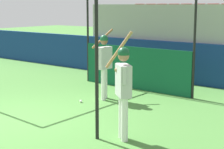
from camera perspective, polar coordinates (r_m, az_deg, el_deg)
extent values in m
plane|color=#477F38|center=(8.97, -14.74, -6.74)|extent=(60.00, 60.00, 0.00)
cube|color=navy|center=(13.37, 6.65, 2.22)|extent=(24.00, 0.12, 1.39)
cube|color=#9E9E99|center=(14.38, 9.34, 5.23)|extent=(5.95, 2.40, 2.64)
cube|color=maroon|center=(14.90, 0.38, 6.02)|extent=(0.45, 0.40, 0.10)
cube|color=maroon|center=(15.03, 0.81, 6.93)|extent=(0.45, 0.06, 0.40)
cube|color=maroon|center=(14.57, 2.10, 5.91)|extent=(0.45, 0.40, 0.10)
cube|color=maroon|center=(14.70, 2.52, 6.84)|extent=(0.45, 0.06, 0.40)
cube|color=maroon|center=(14.26, 3.90, 5.79)|extent=(0.45, 0.40, 0.10)
cube|color=maroon|center=(14.39, 4.32, 6.74)|extent=(0.45, 0.06, 0.40)
cube|color=maroon|center=(13.96, 5.77, 5.66)|extent=(0.45, 0.40, 0.10)
cube|color=maroon|center=(14.09, 6.19, 6.64)|extent=(0.45, 0.06, 0.40)
cube|color=maroon|center=(13.67, 7.73, 5.52)|extent=(0.45, 0.40, 0.10)
cube|color=maroon|center=(13.81, 8.13, 6.51)|extent=(0.45, 0.06, 0.40)
cube|color=maroon|center=(13.40, 9.76, 5.36)|extent=(0.45, 0.40, 0.10)
cube|color=maroon|center=(13.54, 10.16, 6.38)|extent=(0.45, 0.06, 0.40)
cube|color=maroon|center=(13.15, 11.88, 5.20)|extent=(0.45, 0.40, 0.10)
cube|color=maroon|center=(13.30, 12.26, 6.23)|extent=(0.45, 0.06, 0.40)
cube|color=maroon|center=(12.92, 14.07, 5.01)|extent=(0.45, 0.40, 0.10)
cube|color=maroon|center=(13.07, 14.44, 6.07)|extent=(0.45, 0.06, 0.40)
cube|color=maroon|center=(12.71, 16.34, 4.82)|extent=(0.45, 0.40, 0.10)
cube|color=maroon|center=(12.86, 16.69, 5.89)|extent=(0.45, 0.06, 0.40)
cube|color=maroon|center=(15.52, 2.21, 7.67)|extent=(0.45, 0.40, 0.10)
cube|color=maroon|center=(15.65, 2.61, 8.53)|extent=(0.45, 0.06, 0.40)
cube|color=maroon|center=(15.20, 3.90, 7.59)|extent=(0.45, 0.40, 0.10)
cube|color=maroon|center=(15.34, 4.30, 8.47)|extent=(0.45, 0.06, 0.40)
cube|color=maroon|center=(14.90, 5.67, 7.51)|extent=(0.45, 0.40, 0.10)
cube|color=maroon|center=(15.04, 6.05, 8.40)|extent=(0.45, 0.06, 0.40)
cube|color=maroon|center=(14.61, 7.50, 7.41)|extent=(0.45, 0.40, 0.10)
cube|color=maroon|center=(14.76, 7.88, 8.32)|extent=(0.45, 0.06, 0.40)
cube|color=maroon|center=(14.34, 9.40, 7.30)|extent=(0.45, 0.40, 0.10)
cube|color=maroon|center=(14.49, 9.78, 8.23)|extent=(0.45, 0.06, 0.40)
cube|color=maroon|center=(14.08, 11.38, 7.18)|extent=(0.45, 0.40, 0.10)
cube|color=maroon|center=(14.23, 11.74, 8.13)|extent=(0.45, 0.06, 0.40)
cube|color=maroon|center=(13.84, 13.42, 7.05)|extent=(0.45, 0.40, 0.10)
cube|color=maroon|center=(14.00, 13.78, 8.01)|extent=(0.45, 0.06, 0.40)
cube|color=maroon|center=(13.62, 15.53, 6.90)|extent=(0.45, 0.40, 0.10)
cube|color=maroon|center=(13.78, 15.87, 7.88)|extent=(0.45, 0.06, 0.40)
cube|color=maroon|center=(16.16, 3.90, 9.18)|extent=(0.45, 0.40, 0.10)
cube|color=maroon|center=(16.30, 4.28, 10.00)|extent=(0.45, 0.06, 0.40)
cube|color=maroon|center=(15.85, 5.57, 9.13)|extent=(0.45, 0.40, 0.10)
cube|color=maroon|center=(16.00, 5.94, 9.96)|extent=(0.45, 0.06, 0.40)
cube|color=maroon|center=(15.56, 7.30, 9.07)|extent=(0.45, 0.40, 0.10)
cube|color=maroon|center=(15.72, 7.66, 9.91)|extent=(0.45, 0.06, 0.40)
cube|color=maroon|center=(15.29, 9.09, 9.00)|extent=(0.45, 0.40, 0.10)
cube|color=maroon|center=(15.44, 9.44, 9.86)|extent=(0.45, 0.06, 0.40)
cube|color=maroon|center=(15.03, 10.94, 8.92)|extent=(0.45, 0.40, 0.10)
cube|color=maroon|center=(15.19, 11.29, 9.79)|extent=(0.45, 0.06, 0.40)
cube|color=maroon|center=(14.79, 12.85, 8.83)|extent=(0.45, 0.40, 0.10)
cube|color=maroon|center=(14.94, 13.19, 9.71)|extent=(0.45, 0.06, 0.40)
cube|color=maroon|center=(14.56, 14.83, 8.72)|extent=(0.45, 0.40, 0.10)
cube|color=maroon|center=(14.72, 15.16, 9.62)|extent=(0.45, 0.06, 0.40)
cylinder|color=black|center=(7.16, -2.34, 1.16)|extent=(0.07, 0.07, 2.89)
cylinder|color=black|center=(12.87, -3.69, 5.30)|extent=(0.07, 0.07, 2.89)
cylinder|color=black|center=(10.66, 12.43, 4.00)|extent=(0.07, 0.07, 2.89)
cube|color=#0F5133|center=(11.74, 3.52, 0.98)|extent=(3.89, 0.03, 1.34)
cylinder|color=white|center=(10.37, -1.33, -1.59)|extent=(0.14, 0.14, 0.86)
cylinder|color=white|center=(10.59, -1.07, -1.33)|extent=(0.14, 0.14, 0.86)
cube|color=#B7B7B7|center=(10.36, -1.21, 2.55)|extent=(0.25, 0.46, 0.61)
sphere|color=brown|center=(10.30, -1.22, 5.16)|extent=(0.22, 0.22, 0.22)
sphere|color=#144C2D|center=(10.30, -1.22, 5.43)|extent=(0.23, 0.23, 0.23)
cylinder|color=#B7B7B7|center=(10.20, -2.27, 3.20)|extent=(0.07, 0.07, 0.34)
cylinder|color=#B7B7B7|center=(10.54, -0.52, 3.44)|extent=(0.07, 0.07, 0.34)
cylinder|color=brown|center=(10.69, -1.45, 5.51)|extent=(0.23, 0.73, 0.54)
sphere|color=brown|center=(10.44, -0.27, 4.03)|extent=(0.08, 0.08, 0.08)
cylinder|color=white|center=(7.26, 1.93, -6.87)|extent=(0.18, 0.18, 0.88)
cylinder|color=white|center=(7.44, 1.51, -6.43)|extent=(0.18, 0.18, 0.88)
cube|color=#B7B7B7|center=(7.16, 1.75, -0.92)|extent=(0.48, 0.44, 0.62)
sphere|color=#A37556|center=(7.08, 1.77, 2.88)|extent=(0.22, 0.22, 0.22)
sphere|color=#144C2D|center=(7.08, 1.78, 3.28)|extent=(0.23, 0.23, 0.23)
cylinder|color=#B7B7B7|center=(6.91, 1.96, -0.17)|extent=(0.10, 0.10, 0.34)
cylinder|color=#B7B7B7|center=(7.34, 0.97, 0.47)|extent=(0.10, 0.10, 0.34)
cylinder|color=#AD7F4C|center=(7.42, 1.07, 3.78)|extent=(0.52, 0.31, 0.75)
sphere|color=#AD7F4C|center=(7.23, 0.72, 0.72)|extent=(0.08, 0.08, 0.08)
sphere|color=white|center=(10.22, -4.76, -4.09)|extent=(0.07, 0.07, 0.07)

